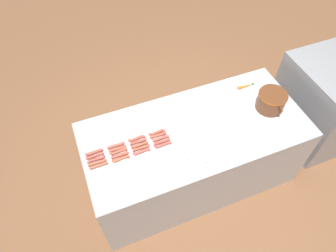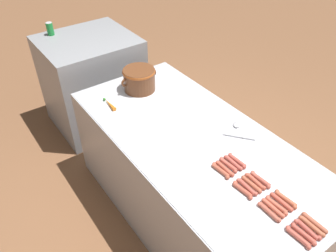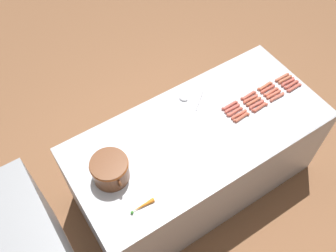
{
  "view_description": "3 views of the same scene",
  "coord_description": "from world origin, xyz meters",
  "px_view_note": "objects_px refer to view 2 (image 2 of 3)",
  "views": [
    {
      "loc": [
        1.46,
        -0.85,
        3.03
      ],
      "look_at": [
        -0.1,
        -0.23,
        0.87
      ],
      "focal_mm": 32.89,
      "sensor_mm": 36.0,
      "label": 1
    },
    {
      "loc": [
        -1.16,
        -1.29,
        2.32
      ],
      "look_at": [
        -0.07,
        0.22,
        0.84
      ],
      "focal_mm": 35.37,
      "sensor_mm": 36.0,
      "label": 2
    },
    {
      "loc": [
        -1.24,
        1.1,
        3.2
      ],
      "look_at": [
        0.15,
        0.19,
        0.88
      ],
      "focal_mm": 40.19,
      "sensor_mm": 36.0,
      "label": 3
    }
  ],
  "objects_px": {
    "hot_dog_6": "(247,187)",
    "hot_dog_18": "(260,179)",
    "hot_dog_12": "(312,226)",
    "carrot": "(109,104)",
    "hot_dog_19": "(237,161)",
    "hot_dog_13": "(281,202)",
    "bean_pot": "(139,78)",
    "serving_spoon": "(237,129)",
    "hot_dog_17": "(286,199)",
    "hot_dog_0": "(298,237)",
    "hot_dog_10": "(251,184)",
    "hot_dog_5": "(273,208)",
    "hot_dog_15": "(233,163)",
    "hot_dog_9": "(277,205)",
    "hot_dog_8": "(307,230)",
    "soda_can": "(50,29)",
    "hot_dog_3": "(221,171)",
    "hot_dog_11": "(228,165)",
    "hot_dog_14": "(255,181)",
    "hot_dog_7": "(225,169)",
    "back_cabinet": "(93,83)",
    "hot_dog_16": "(315,223)",
    "hot_dog_4": "(303,234)",
    "hot_dog_1": "(269,212)"
  },
  "relations": [
    {
      "from": "hot_dog_6",
      "to": "hot_dog_18",
      "type": "distance_m",
      "value": 0.11
    },
    {
      "from": "hot_dog_12",
      "to": "carrot",
      "type": "xyz_separation_m",
      "value": [
        -0.32,
        1.59,
        0.0
      ]
    },
    {
      "from": "carrot",
      "to": "hot_dog_19",
      "type": "bearing_deg",
      "value": -70.86
    },
    {
      "from": "hot_dog_13",
      "to": "bean_pot",
      "type": "height_order",
      "value": "bean_pot"
    },
    {
      "from": "bean_pot",
      "to": "serving_spoon",
      "type": "bearing_deg",
      "value": -72.15
    },
    {
      "from": "hot_dog_17",
      "to": "serving_spoon",
      "type": "relative_size",
      "value": 0.66
    },
    {
      "from": "hot_dog_0",
      "to": "hot_dog_10",
      "type": "xyz_separation_m",
      "value": [
        0.07,
        0.38,
        0.0
      ]
    },
    {
      "from": "hot_dog_5",
      "to": "bean_pot",
      "type": "distance_m",
      "value": 1.47
    },
    {
      "from": "hot_dog_15",
      "to": "serving_spoon",
      "type": "distance_m",
      "value": 0.36
    },
    {
      "from": "hot_dog_9",
      "to": "hot_dog_17",
      "type": "relative_size",
      "value": 1.0
    },
    {
      "from": "hot_dog_8",
      "to": "serving_spoon",
      "type": "relative_size",
      "value": 0.66
    },
    {
      "from": "soda_can",
      "to": "hot_dog_12",
      "type": "bearing_deg",
      "value": -83.99
    },
    {
      "from": "hot_dog_3",
      "to": "hot_dog_8",
      "type": "relative_size",
      "value": 1.0
    },
    {
      "from": "hot_dog_6",
      "to": "hot_dog_18",
      "type": "bearing_deg",
      "value": -3.59
    },
    {
      "from": "hot_dog_11",
      "to": "soda_can",
      "type": "distance_m",
      "value": 2.28
    },
    {
      "from": "hot_dog_6",
      "to": "soda_can",
      "type": "height_order",
      "value": "soda_can"
    },
    {
      "from": "hot_dog_14",
      "to": "hot_dog_19",
      "type": "relative_size",
      "value": 1.0
    },
    {
      "from": "hot_dog_15",
      "to": "bean_pot",
      "type": "bearing_deg",
      "value": 90.28
    },
    {
      "from": "hot_dog_8",
      "to": "hot_dog_11",
      "type": "xyz_separation_m",
      "value": [
        -0.0,
        0.57,
        0.0
      ]
    },
    {
      "from": "hot_dog_12",
      "to": "hot_dog_15",
      "type": "height_order",
      "value": "same"
    },
    {
      "from": "bean_pot",
      "to": "hot_dog_7",
      "type": "bearing_deg",
      "value": -93.72
    },
    {
      "from": "hot_dog_5",
      "to": "hot_dog_18",
      "type": "bearing_deg",
      "value": 60.27
    },
    {
      "from": "bean_pot",
      "to": "serving_spoon",
      "type": "height_order",
      "value": "bean_pot"
    },
    {
      "from": "back_cabinet",
      "to": "hot_dog_16",
      "type": "xyz_separation_m",
      "value": [
        0.09,
        -2.54,
        0.36
      ]
    },
    {
      "from": "carrot",
      "to": "back_cabinet",
      "type": "bearing_deg",
      "value": 74.55
    },
    {
      "from": "hot_dog_4",
      "to": "hot_dog_18",
      "type": "bearing_deg",
      "value": 74.53
    },
    {
      "from": "hot_dog_0",
      "to": "hot_dog_11",
      "type": "distance_m",
      "value": 0.58
    },
    {
      "from": "hot_dog_1",
      "to": "hot_dog_8",
      "type": "height_order",
      "value": "same"
    },
    {
      "from": "serving_spoon",
      "to": "hot_dog_9",
      "type": "bearing_deg",
      "value": -117.09
    },
    {
      "from": "hot_dog_0",
      "to": "hot_dog_4",
      "type": "relative_size",
      "value": 1.0
    },
    {
      "from": "hot_dog_15",
      "to": "hot_dog_19",
      "type": "relative_size",
      "value": 1.0
    },
    {
      "from": "serving_spoon",
      "to": "hot_dog_8",
      "type": "bearing_deg",
      "value": -110.93
    },
    {
      "from": "hot_dog_10",
      "to": "hot_dog_0",
      "type": "bearing_deg",
      "value": -100.54
    },
    {
      "from": "hot_dog_16",
      "to": "hot_dog_12",
      "type": "bearing_deg",
      "value": -171.63
    },
    {
      "from": "hot_dog_4",
      "to": "hot_dog_17",
      "type": "distance_m",
      "value": 0.22
    },
    {
      "from": "hot_dog_7",
      "to": "hot_dog_9",
      "type": "xyz_separation_m",
      "value": [
        0.04,
        -0.37,
        0.0
      ]
    },
    {
      "from": "back_cabinet",
      "to": "hot_dog_13",
      "type": "xyz_separation_m",
      "value": [
        0.06,
        -2.35,
        0.36
      ]
    },
    {
      "from": "hot_dog_7",
      "to": "hot_dog_4",
      "type": "bearing_deg",
      "value": -89.55
    },
    {
      "from": "hot_dog_6",
      "to": "hot_dog_17",
      "type": "height_order",
      "value": "same"
    },
    {
      "from": "hot_dog_10",
      "to": "hot_dog_18",
      "type": "height_order",
      "value": "same"
    },
    {
      "from": "hot_dog_3",
      "to": "hot_dog_7",
      "type": "bearing_deg",
      "value": -3.31
    },
    {
      "from": "hot_dog_1",
      "to": "hot_dog_11",
      "type": "xyz_separation_m",
      "value": [
        0.07,
        0.39,
        0.0
      ]
    },
    {
      "from": "hot_dog_9",
      "to": "hot_dog_13",
      "type": "relative_size",
      "value": 1.0
    },
    {
      "from": "hot_dog_1",
      "to": "hot_dog_3",
      "type": "bearing_deg",
      "value": 90.19
    },
    {
      "from": "hot_dog_1",
      "to": "hot_dog_6",
      "type": "xyz_separation_m",
      "value": [
        0.03,
        0.19,
        0.0
      ]
    },
    {
      "from": "hot_dog_14",
      "to": "hot_dog_17",
      "type": "height_order",
      "value": "same"
    },
    {
      "from": "hot_dog_7",
      "to": "soda_can",
      "type": "xyz_separation_m",
      "value": [
        -0.22,
        2.27,
        0.19
      ]
    },
    {
      "from": "hot_dog_5",
      "to": "serving_spoon",
      "type": "xyz_separation_m",
      "value": [
        0.34,
        0.61,
        -0.01
      ]
    },
    {
      "from": "hot_dog_8",
      "to": "hot_dog_18",
      "type": "bearing_deg",
      "value": 79.7
    },
    {
      "from": "back_cabinet",
      "to": "carrot",
      "type": "bearing_deg",
      "value": -105.45
    }
  ]
}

